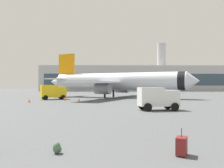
{
  "coord_description": "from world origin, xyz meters",
  "views": [
    {
      "loc": [
        0.36,
        -3.95,
        2.83
      ],
      "look_at": [
        1.1,
        30.21,
        3.0
      ],
      "focal_mm": 39.01,
      "sensor_mm": 36.0,
      "label": 1
    }
  ],
  "objects_px": {
    "safety_cone_mid": "(29,100)",
    "traveller_backpack": "(57,148)",
    "safety_cone_far": "(65,99)",
    "airplane_at_gate": "(116,82)",
    "safety_cone_near": "(79,100)",
    "service_truck": "(53,91)",
    "rolling_suitcase": "(182,146)",
    "cargo_van": "(158,97)"
  },
  "relations": [
    {
      "from": "safety_cone_mid",
      "to": "traveller_backpack",
      "type": "bearing_deg",
      "value": -70.47
    },
    {
      "from": "safety_cone_mid",
      "to": "safety_cone_far",
      "type": "xyz_separation_m",
      "value": [
        5.03,
        4.81,
        0.05
      ]
    },
    {
      "from": "airplane_at_gate",
      "to": "safety_cone_near",
      "type": "distance_m",
      "value": 15.73
    },
    {
      "from": "safety_cone_far",
      "to": "traveller_backpack",
      "type": "distance_m",
      "value": 35.92
    },
    {
      "from": "service_truck",
      "to": "traveller_backpack",
      "type": "xyz_separation_m",
      "value": [
        8.64,
        -38.42,
        -1.37
      ]
    },
    {
      "from": "service_truck",
      "to": "safety_cone_far",
      "type": "distance_m",
      "value": 4.28
    },
    {
      "from": "service_truck",
      "to": "safety_cone_mid",
      "type": "distance_m",
      "value": 8.2
    },
    {
      "from": "service_truck",
      "to": "rolling_suitcase",
      "type": "xyz_separation_m",
      "value": [
        13.71,
        -38.8,
        -1.22
      ]
    },
    {
      "from": "safety_cone_mid",
      "to": "rolling_suitcase",
      "type": "height_order",
      "value": "rolling_suitcase"
    },
    {
      "from": "safety_cone_far",
      "to": "rolling_suitcase",
      "type": "xyz_separation_m",
      "value": [
        10.91,
        -35.82,
        0.04
      ]
    },
    {
      "from": "airplane_at_gate",
      "to": "rolling_suitcase",
      "type": "bearing_deg",
      "value": -88.91
    },
    {
      "from": "cargo_van",
      "to": "safety_cone_mid",
      "type": "height_order",
      "value": "cargo_van"
    },
    {
      "from": "rolling_suitcase",
      "to": "traveller_backpack",
      "type": "bearing_deg",
      "value": 175.72
    },
    {
      "from": "airplane_at_gate",
      "to": "safety_cone_mid",
      "type": "relative_size",
      "value": 56.86
    },
    {
      "from": "service_truck",
      "to": "safety_cone_mid",
      "type": "height_order",
      "value": "service_truck"
    },
    {
      "from": "service_truck",
      "to": "traveller_backpack",
      "type": "relative_size",
      "value": 11.0
    },
    {
      "from": "cargo_van",
      "to": "safety_cone_far",
      "type": "height_order",
      "value": "cargo_van"
    },
    {
      "from": "airplane_at_gate",
      "to": "traveller_backpack",
      "type": "relative_size",
      "value": 70.46
    },
    {
      "from": "safety_cone_far",
      "to": "traveller_backpack",
      "type": "bearing_deg",
      "value": -80.65
    },
    {
      "from": "safety_cone_near",
      "to": "traveller_backpack",
      "type": "distance_m",
      "value": 30.59
    },
    {
      "from": "safety_cone_mid",
      "to": "rolling_suitcase",
      "type": "relative_size",
      "value": 0.54
    },
    {
      "from": "cargo_van",
      "to": "safety_cone_mid",
      "type": "distance_m",
      "value": 23.02
    },
    {
      "from": "airplane_at_gate",
      "to": "safety_cone_near",
      "type": "height_order",
      "value": "airplane_at_gate"
    },
    {
      "from": "service_truck",
      "to": "traveller_backpack",
      "type": "distance_m",
      "value": 39.4
    },
    {
      "from": "rolling_suitcase",
      "to": "traveller_backpack",
      "type": "distance_m",
      "value": 5.09
    },
    {
      "from": "airplane_at_gate",
      "to": "safety_cone_near",
      "type": "relative_size",
      "value": 52.62
    },
    {
      "from": "airplane_at_gate",
      "to": "safety_cone_far",
      "type": "relative_size",
      "value": 48.13
    },
    {
      "from": "service_truck",
      "to": "rolling_suitcase",
      "type": "height_order",
      "value": "service_truck"
    },
    {
      "from": "safety_cone_mid",
      "to": "safety_cone_far",
      "type": "bearing_deg",
      "value": 43.7
    },
    {
      "from": "airplane_at_gate",
      "to": "cargo_van",
      "type": "bearing_deg",
      "value": -82.47
    },
    {
      "from": "cargo_van",
      "to": "safety_cone_near",
      "type": "height_order",
      "value": "cargo_van"
    },
    {
      "from": "cargo_van",
      "to": "rolling_suitcase",
      "type": "distance_m",
      "value": 17.83
    },
    {
      "from": "service_truck",
      "to": "safety_cone_far",
      "type": "xyz_separation_m",
      "value": [
        2.8,
        -2.97,
        -1.26
      ]
    },
    {
      "from": "cargo_van",
      "to": "rolling_suitcase",
      "type": "height_order",
      "value": "cargo_van"
    },
    {
      "from": "safety_cone_mid",
      "to": "airplane_at_gate",
      "type": "bearing_deg",
      "value": 42.14
    },
    {
      "from": "service_truck",
      "to": "safety_cone_far",
      "type": "bearing_deg",
      "value": -46.7
    },
    {
      "from": "safety_cone_mid",
      "to": "safety_cone_far",
      "type": "height_order",
      "value": "safety_cone_far"
    },
    {
      "from": "airplane_at_gate",
      "to": "rolling_suitcase",
      "type": "xyz_separation_m",
      "value": [
        0.85,
        -44.67,
        -3.27
      ]
    },
    {
      "from": "airplane_at_gate",
      "to": "rolling_suitcase",
      "type": "relative_size",
      "value": 30.75
    },
    {
      "from": "safety_cone_near",
      "to": "service_truck",
      "type": "bearing_deg",
      "value": 127.47
    },
    {
      "from": "safety_cone_far",
      "to": "service_truck",
      "type": "bearing_deg",
      "value": 133.3
    },
    {
      "from": "traveller_backpack",
      "to": "rolling_suitcase",
      "type": "bearing_deg",
      "value": -4.28
    }
  ]
}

